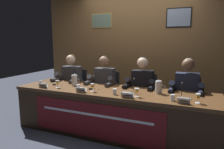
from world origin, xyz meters
TOP-DOWN VIEW (x-y plane):
  - ground_plane at (0.00, 0.00)m, footprint 12.00×12.00m
  - wall_back_panelled at (0.00, 1.39)m, footprint 4.44×0.14m
  - conference_table at (-0.00, -0.11)m, footprint 3.24×0.86m
  - chair_far_left at (-1.10, 0.61)m, footprint 0.44×0.44m
  - panelist_far_left at (-1.10, 0.41)m, footprint 0.51×0.48m
  - nameplate_far_left at (-1.12, -0.32)m, footprint 0.17×0.06m
  - juice_glass_far_left at (-0.90, -0.22)m, footprint 0.06×0.06m
  - water_cup_far_left at (-1.28, -0.20)m, footprint 0.06×0.06m
  - microphone_far_left at (-1.09, -0.03)m, footprint 0.06×0.17m
  - chair_center_left at (-0.37, 0.61)m, footprint 0.44×0.44m
  - panelist_center_left at (-0.37, 0.41)m, footprint 0.51×0.48m
  - nameplate_center_left at (-0.37, -0.34)m, footprint 0.17×0.06m
  - juice_glass_center_left at (-0.24, -0.22)m, footprint 0.06×0.06m
  - water_cup_center_left at (-0.50, -0.22)m, footprint 0.06×0.06m
  - microphone_center_left at (-0.33, -0.07)m, footprint 0.06×0.17m
  - chair_center_right at (0.37, 0.61)m, footprint 0.44×0.44m
  - panelist_center_right at (0.37, 0.41)m, footprint 0.51×0.48m
  - nameplate_center_right at (0.38, -0.35)m, footprint 0.18×0.06m
  - juice_glass_center_right at (0.49, -0.25)m, footprint 0.06×0.06m
  - water_cup_center_right at (0.15, -0.25)m, footprint 0.06×0.06m
  - microphone_center_right at (0.36, -0.06)m, footprint 0.06×0.17m
  - chair_far_right at (1.10, 0.61)m, footprint 0.44×0.44m
  - panelist_far_right at (1.10, 0.41)m, footprint 0.51×0.48m
  - nameplate_far_right at (1.12, -0.32)m, footprint 0.16×0.06m
  - juice_glass_far_right at (1.28, -0.23)m, footprint 0.06×0.06m
  - water_cup_far_right at (0.98, -0.25)m, footprint 0.06×0.06m
  - microphone_far_right at (1.07, -0.10)m, footprint 0.06×0.17m
  - water_pitcher_left_side at (-0.73, 0.03)m, footprint 0.15×0.10m
  - water_pitcher_right_side at (0.73, 0.07)m, footprint 0.15×0.10m

SIDE VIEW (x-z plane):
  - ground_plane at x=0.00m, z-range 0.00..0.00m
  - chair_far_left at x=-1.10m, z-range -0.01..0.89m
  - chair_center_left at x=-0.37m, z-range -0.01..0.89m
  - chair_center_right at x=0.37m, z-range -0.01..0.89m
  - chair_far_right at x=1.10m, z-range -0.01..0.89m
  - conference_table at x=0.00m, z-range 0.14..0.86m
  - panelist_far_left at x=-1.10m, z-range 0.10..1.33m
  - panelist_center_left at x=-0.37m, z-range 0.10..1.33m
  - panelist_center_right at x=0.37m, z-range 0.10..1.33m
  - panelist_far_right at x=1.10m, z-range 0.10..1.33m
  - water_cup_far_left at x=-1.28m, z-range 0.72..0.80m
  - water_cup_center_left at x=-0.50m, z-range 0.72..0.80m
  - water_cup_center_right at x=0.15m, z-range 0.72..0.80m
  - water_cup_far_right at x=0.98m, z-range 0.72..0.80m
  - nameplate_center_right at x=0.38m, z-range 0.72..0.80m
  - nameplate_center_left at x=-0.37m, z-range 0.72..0.80m
  - nameplate_far_right at x=1.12m, z-range 0.72..0.80m
  - nameplate_far_left at x=-1.12m, z-range 0.72..0.80m
  - microphone_far_left at x=-1.09m, z-range 0.69..0.90m
  - microphone_center_left at x=-0.33m, z-range 0.69..0.90m
  - microphone_center_right at x=0.36m, z-range 0.69..0.90m
  - microphone_far_right at x=1.07m, z-range 0.69..0.90m
  - juice_glass_far_left at x=-0.90m, z-range 0.75..0.87m
  - juice_glass_center_left at x=-0.24m, z-range 0.75..0.87m
  - juice_glass_center_right at x=0.49m, z-range 0.75..0.87m
  - juice_glass_far_right at x=1.28m, z-range 0.75..0.87m
  - water_pitcher_left_side at x=-0.73m, z-range 0.71..0.92m
  - water_pitcher_right_side at x=0.73m, z-range 0.71..0.92m
  - wall_back_panelled at x=0.00m, z-range 0.00..2.60m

